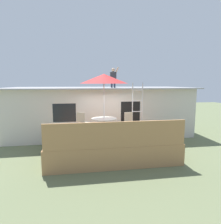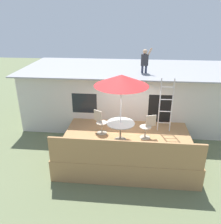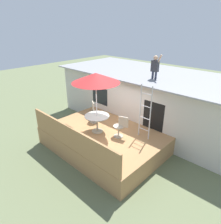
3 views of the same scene
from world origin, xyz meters
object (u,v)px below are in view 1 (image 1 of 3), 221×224
(patio_table, at_px, (104,122))
(patio_chair_right, at_px, (126,123))
(step_ladder, at_px, (137,106))
(patio_chair_left, at_px, (84,123))
(patio_umbrella, at_px, (104,79))
(person_figure, at_px, (113,76))

(patio_table, height_order, patio_chair_right, patio_chair_right)
(step_ladder, height_order, patio_chair_left, step_ladder)
(patio_table, relative_size, patio_umbrella, 0.41)
(patio_umbrella, bearing_deg, patio_table, 161.57)
(person_figure, bearing_deg, patio_umbrella, -107.41)
(patio_chair_right, bearing_deg, person_figure, -105.74)
(patio_table, height_order, patio_chair_left, patio_chair_left)
(person_figure, height_order, patio_chair_left, person_figure)
(patio_chair_left, bearing_deg, patio_chair_right, 27.19)
(step_ladder, height_order, patio_chair_right, step_ladder)
(patio_umbrella, distance_m, step_ladder, 2.33)
(patio_table, distance_m, step_ladder, 2.03)
(patio_umbrella, distance_m, patio_chair_right, 2.16)
(patio_chair_right, bearing_deg, patio_chair_left, -25.65)
(patio_chair_left, xyz_separation_m, patio_chair_right, (1.83, -0.23, 0.00))
(patio_table, height_order, patio_umbrella, patio_umbrella)
(patio_table, relative_size, patio_chair_right, 1.13)
(patio_umbrella, xyz_separation_m, patio_chair_right, (1.00, 0.34, -1.89))
(patio_table, xyz_separation_m, person_figure, (0.88, 2.80, 1.95))
(patio_table, distance_m, patio_chair_right, 1.06)
(person_figure, bearing_deg, step_ladder, -65.53)
(person_figure, xyz_separation_m, patio_chair_right, (0.12, -2.46, -2.08))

